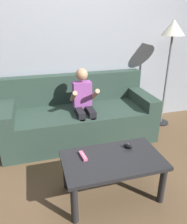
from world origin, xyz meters
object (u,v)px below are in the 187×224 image
at_px(nunchuk_black, 128,146).
at_px(floor_lamp, 172,36).
at_px(person_seated_on_couch, 84,103).
at_px(coffee_table, 113,165).
at_px(couch, 79,117).
at_px(game_remote_pink_near_edge, 83,156).

bearing_deg(nunchuk_black, floor_lamp, 45.42).
distance_m(person_seated_on_couch, coffee_table, 1.01).
distance_m(couch, person_seated_on_couch, 0.33).
distance_m(nunchuk_black, floor_lamp, 1.77).
distance_m(person_seated_on_couch, game_remote_pink_near_edge, 0.93).
xyz_separation_m(game_remote_pink_near_edge, nunchuk_black, (0.45, 0.02, 0.01)).
relative_size(couch, person_seated_on_couch, 2.01).
bearing_deg(nunchuk_black, game_remote_pink_near_edge, -176.86).
height_order(person_seated_on_couch, game_remote_pink_near_edge, person_seated_on_couch).
distance_m(coffee_table, game_remote_pink_near_edge, 0.28).
relative_size(couch, floor_lamp, 1.30).
distance_m(game_remote_pink_near_edge, nunchuk_black, 0.45).
bearing_deg(couch, person_seated_on_couch, -78.98).
relative_size(nunchuk_black, floor_lamp, 0.06).
distance_m(couch, floor_lamp, 1.68).
bearing_deg(floor_lamp, coffee_table, -136.43).
bearing_deg(coffee_table, person_seated_on_couch, 91.53).
xyz_separation_m(couch, coffee_table, (0.06, -1.16, 0.05)).
xyz_separation_m(couch, game_remote_pink_near_edge, (-0.19, -1.06, 0.13)).
height_order(couch, nunchuk_black, couch).
bearing_deg(nunchuk_black, coffee_table, -148.82).
bearing_deg(coffee_table, game_remote_pink_near_edge, 159.26).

